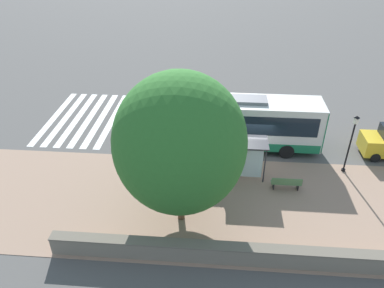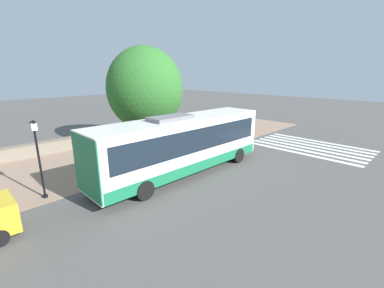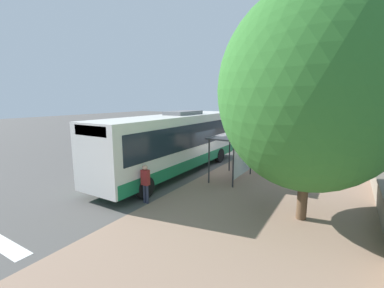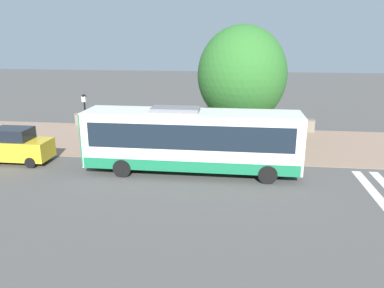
# 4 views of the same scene
# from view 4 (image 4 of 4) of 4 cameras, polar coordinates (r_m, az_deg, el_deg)

# --- Properties ---
(ground_plane) EXTENTS (120.00, 120.00, 0.00)m
(ground_plane) POSITION_cam_4_polar(r_m,az_deg,el_deg) (23.17, -2.93, -2.59)
(ground_plane) COLOR #514F4C
(ground_plane) RESTS_ON ground
(sidewalk_plaza) EXTENTS (9.00, 44.00, 0.02)m
(sidewalk_plaza) POSITION_cam_4_polar(r_m,az_deg,el_deg) (27.41, -1.30, 0.44)
(sidewalk_plaza) COLOR #937560
(sidewalk_plaza) RESTS_ON ground
(stone_wall) EXTENTS (0.60, 20.00, 1.05)m
(stone_wall) POSITION_cam_4_polar(r_m,az_deg,el_deg) (31.17, -0.22, 3.37)
(stone_wall) COLOR slate
(stone_wall) RESTS_ON ground
(bus) EXTENTS (2.70, 11.86, 3.70)m
(bus) POSITION_cam_4_polar(r_m,az_deg,el_deg) (20.73, -0.10, 0.69)
(bus) COLOR silver
(bus) RESTS_ON ground
(bus_shelter) EXTENTS (1.66, 3.03, 2.45)m
(bus_shelter) POSITION_cam_4_polar(r_m,az_deg,el_deg) (24.16, -0.34, 3.22)
(bus_shelter) COLOR #2D2D33
(bus_shelter) RESTS_ON ground
(pedestrian) EXTENTS (0.34, 0.23, 1.70)m
(pedestrian) POSITION_cam_4_polar(r_m,az_deg,el_deg) (22.46, 12.05, -0.87)
(pedestrian) COLOR #2D3347
(pedestrian) RESTS_ON ground
(bench) EXTENTS (0.40, 1.77, 0.88)m
(bench) POSITION_cam_4_polar(r_m,az_deg,el_deg) (26.07, -5.79, 0.60)
(bench) COLOR #4C7247
(bench) RESTS_ON ground
(street_lamp_near) EXTENTS (0.28, 0.28, 3.95)m
(street_lamp_near) POSITION_cam_4_polar(r_m,az_deg,el_deg) (24.80, -15.89, 3.70)
(street_lamp_near) COLOR black
(street_lamp_near) RESTS_ON ground
(shade_tree) EXTENTS (6.38, 6.38, 8.24)m
(shade_tree) POSITION_cam_4_polar(r_m,az_deg,el_deg) (27.51, 7.62, 10.36)
(shade_tree) COLOR brown
(shade_tree) RESTS_ON ground
(parked_car_behind_bus) EXTENTS (1.93, 4.16, 2.14)m
(parked_car_behind_bus) POSITION_cam_4_polar(r_m,az_deg,el_deg) (25.02, -25.31, -0.29)
(parked_car_behind_bus) COLOR gold
(parked_car_behind_bus) RESTS_ON ground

